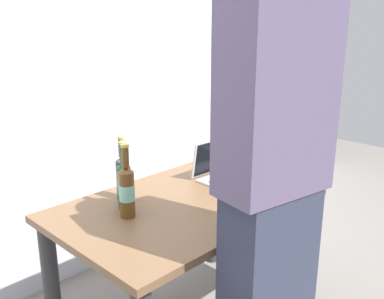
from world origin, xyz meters
TOP-DOWN VIEW (x-y plane):
  - desk at (0.00, 0.00)m, footprint 1.25×0.79m
  - laptop at (0.37, 0.06)m, footprint 0.33×0.30m
  - beer_bottle_dark at (-0.20, 0.24)m, footprint 0.06×0.06m
  - beer_bottle_amber at (-0.31, 0.06)m, footprint 0.07×0.07m
  - beer_bottle_green at (-0.26, 0.14)m, footprint 0.06×0.06m
  - person_figure at (-0.13, -0.56)m, footprint 0.44×0.33m
  - coffee_mug at (0.50, -0.31)m, footprint 0.11×0.08m
  - back_wall at (0.00, 0.88)m, footprint 6.00×0.10m

SIDE VIEW (x-z plane):
  - desk at x=0.00m, z-range 0.22..0.93m
  - laptop at x=0.37m, z-range 0.64..0.85m
  - coffee_mug at x=0.50m, z-range 0.70..0.81m
  - beer_bottle_dark at x=-0.20m, z-range 0.66..0.98m
  - beer_bottle_green at x=-0.26m, z-range 0.67..0.99m
  - beer_bottle_amber at x=-0.31m, z-range 0.66..1.00m
  - person_figure at x=-0.13m, z-range 0.04..1.92m
  - back_wall at x=0.00m, z-range 0.00..2.60m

